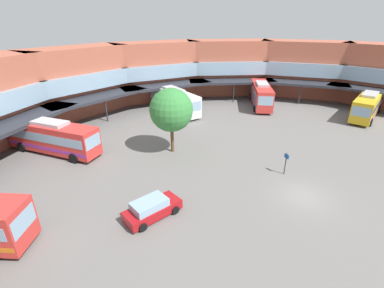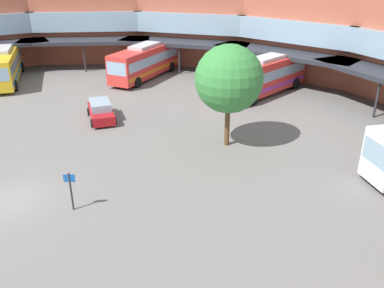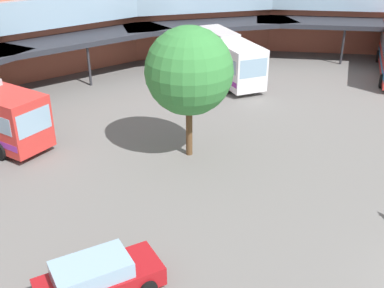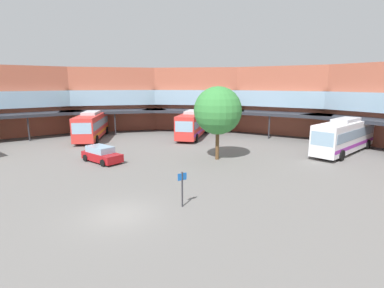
# 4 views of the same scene
# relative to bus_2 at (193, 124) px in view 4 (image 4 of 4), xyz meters

# --- Properties ---
(ground_plane) EXTENTS (120.40, 120.40, 0.00)m
(ground_plane) POSITION_rel_bus_2_xyz_m (9.62, -24.35, -1.89)
(ground_plane) COLOR slate
(station_building) EXTENTS (76.59, 46.34, 9.88)m
(station_building) POSITION_rel_bus_2_xyz_m (9.62, -5.02, 3.07)
(station_building) COLOR #AD5942
(station_building) RESTS_ON ground
(bus_2) EXTENTS (5.94, 11.10, 3.74)m
(bus_2) POSITION_rel_bus_2_xyz_m (0.00, 0.00, 0.00)
(bus_2) COLOR red
(bus_2) RESTS_ON ground
(bus_3) EXTENTS (8.67, 10.30, 3.73)m
(bus_3) POSITION_rel_bus_2_xyz_m (-11.06, -8.30, -0.00)
(bus_3) COLOR red
(bus_3) RESTS_ON ground
(bus_4) EXTENTS (5.44, 11.80, 3.78)m
(bus_4) POSITION_rel_bus_2_xyz_m (19.21, 0.01, 0.02)
(bus_4) COLOR white
(bus_4) RESTS_ON ground
(parked_car) EXTENTS (4.63, 2.55, 1.53)m
(parked_car) POSITION_rel_bus_2_xyz_m (-0.47, -16.41, -1.15)
(parked_car) COLOR #A51419
(parked_car) RESTS_ON ground
(plaza_tree) EXTENTS (4.67, 4.67, 7.22)m
(plaza_tree) POSITION_rel_bus_2_xyz_m (8.66, -9.78, 2.97)
(plaza_tree) COLOR brown
(plaza_tree) RESTS_ON ground
(stop_sign_post) EXTENTS (0.31, 0.55, 2.23)m
(stop_sign_post) POSITION_rel_bus_2_xyz_m (12.07, -21.51, -0.51)
(stop_sign_post) COLOR #2D2D33
(stop_sign_post) RESTS_ON ground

